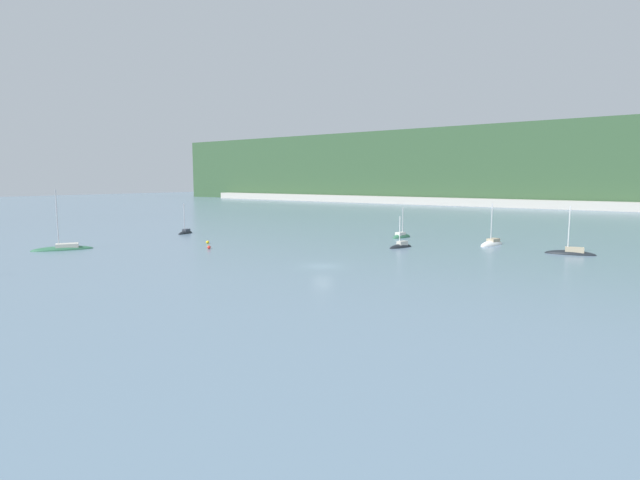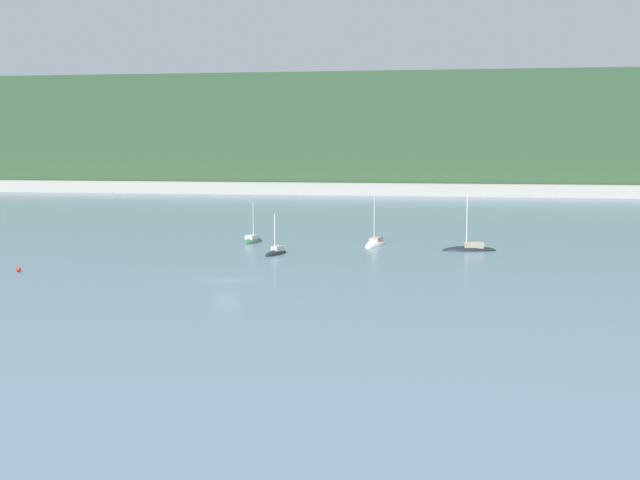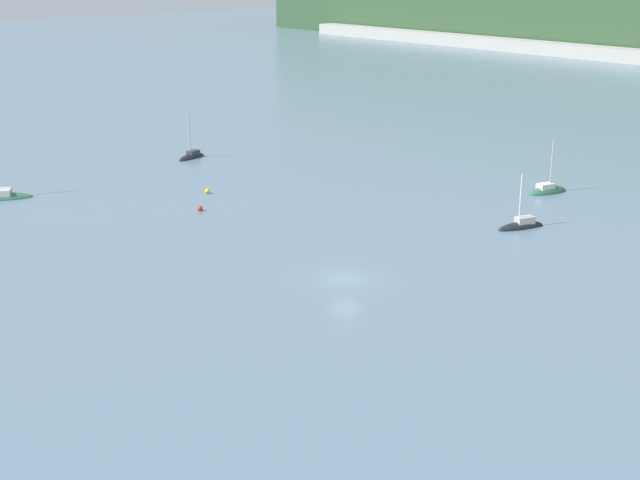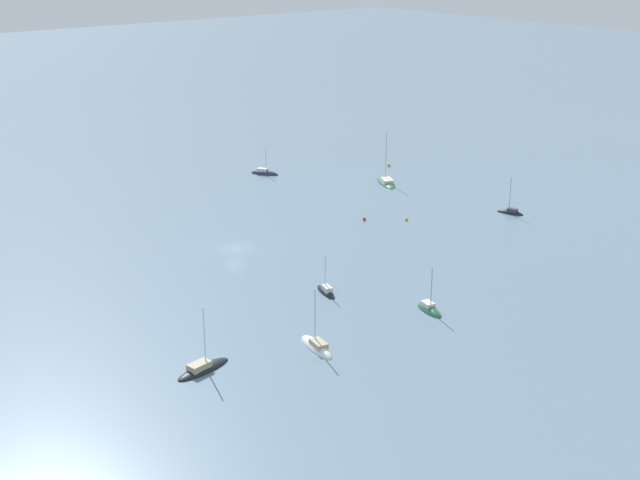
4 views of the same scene
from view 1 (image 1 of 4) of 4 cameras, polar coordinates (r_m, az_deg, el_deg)
The scene contains 11 objects.
ground_plane at distance 63.00m, azimuth 0.27°, elevation -2.99°, with size 600.00×600.00×0.00m, color slate.
hillside_ridge at distance 247.91m, azimuth 28.04°, elevation 7.44°, with size 414.83×87.32×32.54m.
shore_town_strip at distance 201.55m, azimuth 25.85°, elevation 3.64°, with size 352.60×6.00×3.06m.
sailboat_0 at distance 80.80m, azimuth 9.21°, elevation -0.78°, with size 2.56×4.98×5.65m.
sailboat_2 at distance 103.69m, azimuth -15.13°, elevation 0.78°, with size 2.66×4.68×6.59m.
sailboat_3 at distance 81.36m, azimuth 26.72°, elevation -1.39°, with size 7.10×3.13×7.65m.
sailboat_5 at distance 87.49m, azimuth 19.03°, elevation -0.50°, with size 2.96×6.61×7.76m.
sailboat_6 at distance 94.38m, azimuth 9.29°, elevation 0.32°, with size 2.60×4.94×6.41m.
sailboat_7 at distance 86.99m, azimuth -27.32°, elevation -0.93°, with size 6.45×8.94×9.91m.
mooring_buoy_0 at distance 86.63m, azimuth -12.73°, elevation -0.24°, with size 0.53×0.53×0.53m.
mooring_buoy_1 at distance 80.03m, azimuth -12.57°, elevation -0.82°, with size 0.54×0.54×0.54m.
Camera 1 is at (36.45, -50.21, 10.96)m, focal length 28.00 mm.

